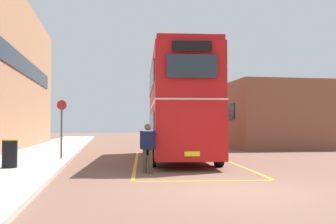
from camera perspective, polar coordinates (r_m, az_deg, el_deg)
ground_plane at (r=23.72m, az=-2.04°, el=-5.88°), size 135.60×135.60×0.00m
sidewalk_left at (r=26.16m, az=-17.06°, el=-5.28°), size 4.00×57.60×0.14m
depot_building_right at (r=33.04m, az=12.90°, el=-0.76°), size 8.05×16.37×4.61m
double_decker_bus at (r=17.89m, az=1.55°, el=0.94°), size 3.51×10.07×4.75m
single_deck_bus at (r=35.94m, az=1.85°, el=-1.98°), size 2.78×8.29×3.02m
pedestrian_boarding at (r=12.75m, az=-3.03°, el=-4.91°), size 0.51×0.41×1.64m
litter_bin at (r=14.23m, az=-22.47°, el=-5.73°), size 0.53×0.53×0.97m
bus_stop_sign at (r=17.54m, az=-15.55°, el=-1.60°), size 0.44×0.13×2.58m
bay_marking_yellow at (r=16.08m, az=2.52°, el=-7.67°), size 5.32×12.27×0.01m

